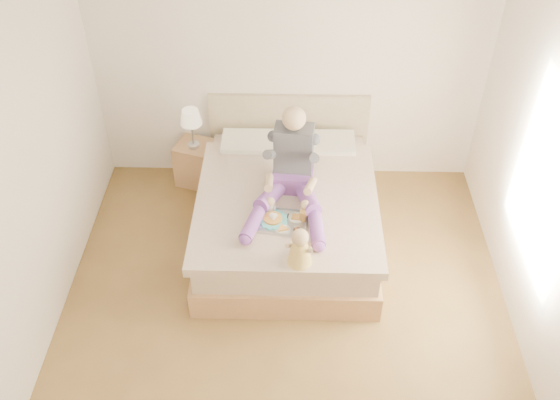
{
  "coord_description": "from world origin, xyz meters",
  "views": [
    {
      "loc": [
        0.04,
        -3.51,
        4.41
      ],
      "look_at": [
        -0.06,
        0.75,
        0.71
      ],
      "focal_mm": 40.0,
      "sensor_mm": 36.0,
      "label": 1
    }
  ],
  "objects_px": {
    "bed": "(287,208)",
    "nightstand": "(197,163)",
    "adult": "(291,173)",
    "tray": "(283,220)",
    "baby": "(300,249)"
  },
  "relations": [
    {
      "from": "bed",
      "to": "baby",
      "type": "height_order",
      "value": "bed"
    },
    {
      "from": "bed",
      "to": "adult",
      "type": "xyz_separation_m",
      "value": [
        0.04,
        -0.14,
        0.55
      ]
    },
    {
      "from": "adult",
      "to": "baby",
      "type": "xyz_separation_m",
      "value": [
        0.08,
        -0.85,
        -0.11
      ]
    },
    {
      "from": "tray",
      "to": "bed",
      "type": "bearing_deg",
      "value": 95.37
    },
    {
      "from": "nightstand",
      "to": "adult",
      "type": "xyz_separation_m",
      "value": [
        1.04,
        -0.93,
        0.62
      ]
    },
    {
      "from": "bed",
      "to": "nightstand",
      "type": "bearing_deg",
      "value": 141.48
    },
    {
      "from": "bed",
      "to": "baby",
      "type": "bearing_deg",
      "value": -83.14
    },
    {
      "from": "bed",
      "to": "adult",
      "type": "bearing_deg",
      "value": -74.96
    },
    {
      "from": "bed",
      "to": "baby",
      "type": "distance_m",
      "value": 1.09
    },
    {
      "from": "adult",
      "to": "tray",
      "type": "bearing_deg",
      "value": -94.54
    },
    {
      "from": "adult",
      "to": "baby",
      "type": "height_order",
      "value": "adult"
    },
    {
      "from": "adult",
      "to": "bed",
      "type": "bearing_deg",
      "value": 110.89
    },
    {
      "from": "bed",
      "to": "baby",
      "type": "xyz_separation_m",
      "value": [
        0.12,
        -0.99,
        0.44
      ]
    },
    {
      "from": "bed",
      "to": "nightstand",
      "type": "xyz_separation_m",
      "value": [
        -1.0,
        0.8,
        -0.07
      ]
    },
    {
      "from": "bed",
      "to": "baby",
      "type": "relative_size",
      "value": 6.11
    }
  ]
}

